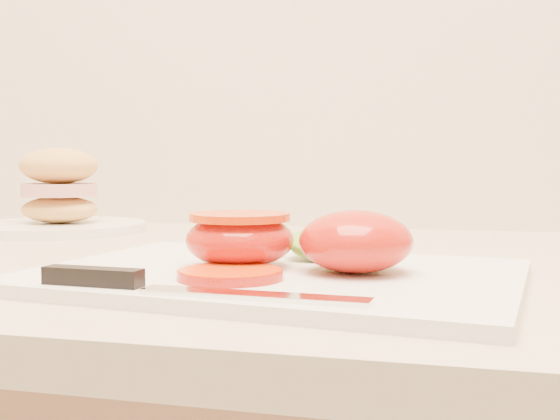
# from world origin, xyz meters

# --- Properties ---
(cutting_board) EXTENTS (0.39, 0.30, 0.01)m
(cutting_board) POSITION_xyz_m (-0.32, 1.54, 0.94)
(cutting_board) COLOR silver
(cutting_board) RESTS_ON counter
(tomato_half_dome) EXTENTS (0.08, 0.08, 0.05)m
(tomato_half_dome) POSITION_xyz_m (-0.26, 1.54, 0.96)
(tomato_half_dome) COLOR red
(tomato_half_dome) RESTS_ON cutting_board
(tomato_half_cut) EXTENTS (0.08, 0.08, 0.04)m
(tomato_half_cut) POSITION_xyz_m (-0.35, 1.55, 0.96)
(tomato_half_cut) COLOR red
(tomato_half_cut) RESTS_ON cutting_board
(tomato_slice_0) EXTENTS (0.07, 0.07, 0.01)m
(tomato_slice_0) POSITION_xyz_m (-0.34, 1.49, 0.94)
(tomato_slice_0) COLOR #FD4E0E
(tomato_slice_0) RESTS_ON cutting_board
(lettuce_leaf_0) EXTENTS (0.13, 0.12, 0.02)m
(lettuce_leaf_0) POSITION_xyz_m (-0.28, 1.62, 0.95)
(lettuce_leaf_0) COLOR #74C033
(lettuce_leaf_0) RESTS_ON cutting_board
(knife) EXTENTS (0.22, 0.04, 0.01)m
(knife) POSITION_xyz_m (-0.38, 1.44, 0.94)
(knife) COLOR silver
(knife) RESTS_ON cutting_board
(sandwich_plate) EXTENTS (0.22, 0.22, 0.11)m
(sandwich_plate) POSITION_xyz_m (-0.69, 1.84, 0.97)
(sandwich_plate) COLOR white
(sandwich_plate) RESTS_ON counter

